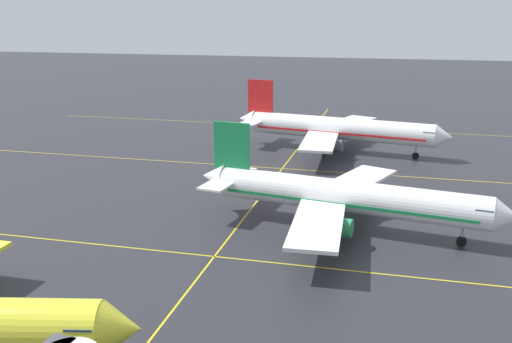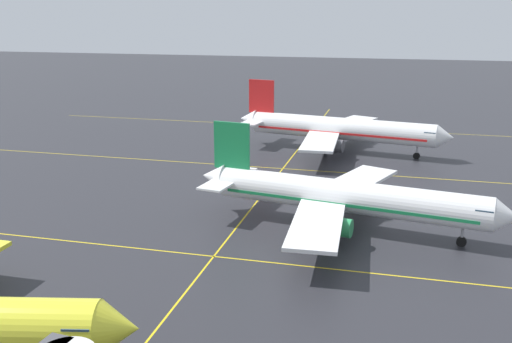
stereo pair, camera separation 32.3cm
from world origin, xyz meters
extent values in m
cone|color=yellow|center=(0.57, 11.97, 4.11)|extent=(3.34, 4.20, 3.73)
cube|color=#385166|center=(-1.68, 11.49, 4.66)|extent=(2.50, 3.81, 0.70)
cylinder|color=white|center=(12.39, 44.15, 3.97)|extent=(31.17, 8.63, 3.68)
cone|color=white|center=(28.93, 41.45, 3.97)|extent=(3.07, 3.96, 3.61)
cone|color=white|center=(-4.42, 46.90, 4.36)|extent=(3.62, 3.95, 3.50)
cube|color=#197F47|center=(-1.94, 46.49, 8.52)|extent=(4.64, 1.09, 5.81)
cube|color=white|center=(-2.89, 43.70, 4.36)|extent=(3.87, 5.47, 0.23)
cube|color=white|center=(-1.95, 49.44, 4.36)|extent=(3.87, 5.47, 0.23)
cube|color=white|center=(10.11, 36.18, 3.39)|extent=(5.72, 14.75, 0.39)
cube|color=white|center=(12.77, 52.43, 3.39)|extent=(9.96, 15.36, 0.39)
cylinder|color=#2D9956|center=(11.77, 39.15, 2.13)|extent=(3.58, 2.54, 2.03)
cylinder|color=#2D9956|center=(13.40, 49.09, 2.13)|extent=(3.58, 2.54, 2.03)
cube|color=#385166|center=(26.73, 41.81, 4.50)|extent=(2.27, 3.62, 0.68)
cube|color=#197F47|center=(12.39, 44.15, 3.51)|extent=(28.73, 8.26, 0.35)
cylinder|color=#99999E|center=(24.82, 42.12, 1.60)|extent=(0.27, 0.27, 1.60)
cylinder|color=black|center=(24.82, 42.12, 0.53)|extent=(1.12, 0.60, 1.07)
cylinder|color=#99999E|center=(10.08, 41.98, 1.60)|extent=(0.27, 0.27, 1.60)
cylinder|color=black|center=(10.08, 41.98, 0.53)|extent=(1.12, 0.60, 1.07)
cylinder|color=#99999E|center=(10.89, 46.95, 1.60)|extent=(0.27, 0.27, 1.60)
cylinder|color=black|center=(10.89, 46.95, 0.53)|extent=(1.12, 0.60, 1.07)
cylinder|color=white|center=(7.65, 82.09, 4.21)|extent=(33.04, 9.38, 3.90)
cone|color=white|center=(25.16, 79.10, 4.21)|extent=(3.28, 4.22, 3.82)
cone|color=white|center=(-10.17, 85.14, 4.62)|extent=(3.86, 4.21, 3.71)
cube|color=red|center=(-7.53, 84.69, 9.04)|extent=(4.92, 1.19, 6.16)
cube|color=white|center=(-8.56, 81.74, 4.62)|extent=(4.14, 5.82, 0.25)
cube|color=white|center=(-7.52, 87.81, 4.62)|extent=(4.14, 5.82, 0.25)
cube|color=white|center=(5.17, 73.66, 3.59)|extent=(5.95, 15.60, 0.41)
cube|color=white|center=(8.10, 90.87, 3.59)|extent=(10.65, 16.28, 0.41)
cylinder|color=#4C4C51|center=(6.95, 76.80, 2.26)|extent=(3.80, 2.71, 2.16)
cylinder|color=#4C4C51|center=(8.75, 87.32, 2.26)|extent=(3.80, 2.71, 2.16)
cube|color=#385166|center=(22.83, 79.50, 4.77)|extent=(2.43, 3.85, 0.72)
cube|color=red|center=(7.65, 82.09, 3.72)|extent=(30.46, 8.97, 0.37)
cylinder|color=#99999E|center=(20.80, 79.85, 1.69)|extent=(0.29, 0.29, 1.69)
cylinder|color=black|center=(20.80, 79.85, 0.56)|extent=(1.19, 0.65, 1.13)
cylinder|color=#99999E|center=(5.17, 79.81, 1.69)|extent=(0.29, 0.29, 1.69)
cylinder|color=black|center=(5.17, 79.81, 0.56)|extent=(1.19, 0.65, 1.13)
cylinder|color=#99999E|center=(6.07, 85.07, 1.69)|extent=(0.29, 0.29, 1.69)
cylinder|color=black|center=(6.07, 85.07, 0.56)|extent=(1.19, 0.65, 1.13)
cube|color=yellow|center=(0.00, 33.14, 0.00)|extent=(120.15, 0.20, 0.01)
cube|color=yellow|center=(0.00, 68.28, 0.00)|extent=(120.15, 0.20, 0.01)
cube|color=yellow|center=(0.00, 103.42, 0.00)|extent=(120.15, 0.20, 0.01)
cube|color=yellow|center=(0.00, 50.71, 0.00)|extent=(0.20, 154.62, 0.01)
camera|label=1|loc=(17.16, -18.27, 24.16)|focal=40.13mm
camera|label=2|loc=(17.47, -18.19, 24.16)|focal=40.13mm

